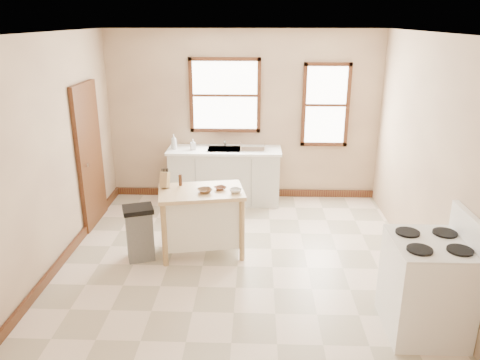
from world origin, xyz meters
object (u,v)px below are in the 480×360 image
at_px(trash_bin, 140,233).
at_px(gas_stove, 428,275).
at_px(soap_bottle_b, 193,144).
at_px(knife_block, 165,180).
at_px(kitchen_island, 202,222).
at_px(pepper_grinder, 180,180).
at_px(soap_bottle_a, 174,142).
at_px(bowl_c, 236,191).
at_px(bowl_a, 205,191).
at_px(bowl_b, 220,188).
at_px(dish_rack, 253,147).

xyz_separation_m(trash_bin, gas_stove, (3.14, -1.36, 0.26)).
height_order(soap_bottle_b, knife_block, soap_bottle_b).
height_order(kitchen_island, pepper_grinder, pepper_grinder).
xyz_separation_m(soap_bottle_a, bowl_c, (1.09, -1.87, -0.14)).
relative_size(bowl_a, bowl_b, 1.25).
xyz_separation_m(dish_rack, kitchen_island, (-0.64, -1.77, -0.53)).
height_order(soap_bottle_b, dish_rack, soap_bottle_b).
distance_m(kitchen_island, bowl_b, 0.52).
distance_m(dish_rack, gas_stove, 3.76).
distance_m(soap_bottle_b, bowl_b, 1.83).
distance_m(soap_bottle_b, gas_stove, 4.29).
bearing_deg(gas_stove, pepper_grinder, 146.96).
distance_m(kitchen_island, pepper_grinder, 0.61).
distance_m(soap_bottle_a, pepper_grinder, 1.67).
height_order(trash_bin, gas_stove, gas_stove).
distance_m(pepper_grinder, bowl_c, 0.77).
distance_m(knife_block, pepper_grinder, 0.21).
bearing_deg(knife_block, bowl_b, 10.23).
xyz_separation_m(soap_bottle_a, kitchen_island, (0.65, -1.80, -0.60)).
bearing_deg(pepper_grinder, gas_stove, -33.04).
height_order(pepper_grinder, trash_bin, pepper_grinder).
distance_m(bowl_c, trash_bin, 1.35).
height_order(kitchen_island, trash_bin, kitchen_island).
bearing_deg(bowl_a, kitchen_island, 128.27).
distance_m(soap_bottle_b, kitchen_island, 1.89).
height_order(knife_block, pepper_grinder, knife_block).
bearing_deg(kitchen_island, bowl_c, -18.92).
xyz_separation_m(pepper_grinder, trash_bin, (-0.49, -0.37, -0.59)).
xyz_separation_m(soap_bottle_b, bowl_a, (0.39, -1.84, -0.11)).
relative_size(knife_block, bowl_c, 1.32).
bearing_deg(gas_stove, trash_bin, 156.64).
bearing_deg(pepper_grinder, knife_block, -153.45).
distance_m(soap_bottle_b, dish_rack, 0.97).
relative_size(soap_bottle_a, dish_rack, 0.61).
relative_size(knife_block, pepper_grinder, 1.33).
bearing_deg(kitchen_island, dish_rack, 59.63).
bearing_deg(trash_bin, kitchen_island, -5.31).
bearing_deg(trash_bin, gas_stove, -42.85).
bearing_deg(knife_block, soap_bottle_a, 109.06).
xyz_separation_m(soap_bottle_a, pepper_grinder, (0.36, -1.63, -0.09)).
relative_size(dish_rack, bowl_b, 2.71).
xyz_separation_m(pepper_grinder, gas_stove, (2.65, -1.72, -0.33)).
distance_m(soap_bottle_b, pepper_grinder, 1.60).
bearing_deg(dish_rack, soap_bottle_a, 170.89).
bearing_deg(pepper_grinder, dish_rack, 59.79).
xyz_separation_m(dish_rack, bowl_b, (-0.40, -1.73, -0.08)).
bearing_deg(bowl_a, pepper_grinder, 145.03).
height_order(soap_bottle_a, pepper_grinder, soap_bottle_a).
xyz_separation_m(soap_bottle_b, knife_block, (-0.14, -1.69, -0.03)).
relative_size(bowl_c, gas_stove, 0.12).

